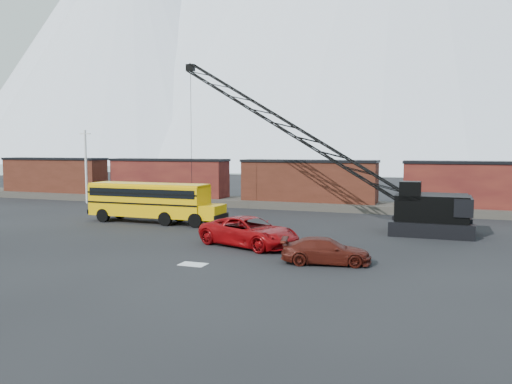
% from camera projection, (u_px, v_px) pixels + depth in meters
% --- Properties ---
extents(ground, '(160.00, 160.00, 0.00)m').
position_uv_depth(ground, '(217.00, 249.00, 29.76)').
color(ground, black).
rests_on(ground, ground).
extents(gravel_berm, '(120.00, 5.00, 0.70)m').
position_uv_depth(gravel_berm, '(308.00, 205.00, 50.28)').
color(gravel_berm, '#48423B').
rests_on(gravel_berm, ground).
extents(boxcar_west_far, '(13.70, 3.10, 4.17)m').
position_uv_depth(boxcar_west_far, '(55.00, 175.00, 61.13)').
color(boxcar_west_far, '#4F2116').
rests_on(boxcar_west_far, gravel_berm).
extents(boxcar_west_near, '(13.70, 3.10, 4.17)m').
position_uv_depth(boxcar_west_near, '(169.00, 178.00, 55.60)').
color(boxcar_west_near, '#411212').
rests_on(boxcar_west_near, gravel_berm).
extents(boxcar_mid, '(13.70, 3.10, 4.17)m').
position_uv_depth(boxcar_mid, '(309.00, 181.00, 50.07)').
color(boxcar_mid, '#4F2116').
rests_on(boxcar_mid, gravel_berm).
extents(boxcar_east_near, '(13.70, 3.10, 4.17)m').
position_uv_depth(boxcar_east_near, '(483.00, 185.00, 44.54)').
color(boxcar_east_near, '#411212').
rests_on(boxcar_east_near, gravel_berm).
extents(utility_pole, '(1.40, 0.24, 8.00)m').
position_uv_depth(utility_pole, '(86.00, 165.00, 54.51)').
color(utility_pole, silver).
rests_on(utility_pole, ground).
extents(snow_patch, '(1.40, 0.90, 0.02)m').
position_uv_depth(snow_patch, '(193.00, 264.00, 25.85)').
color(snow_patch, silver).
rests_on(snow_patch, ground).
extents(school_bus, '(11.65, 2.65, 3.19)m').
position_uv_depth(school_bus, '(152.00, 201.00, 40.30)').
color(school_bus, '#E3A804').
rests_on(school_bus, ground).
extents(red_pickup, '(7.11, 4.96, 1.80)m').
position_uv_depth(red_pickup, '(249.00, 232.00, 30.65)').
color(red_pickup, '#8D060A').
rests_on(red_pickup, ground).
extents(maroon_suv, '(4.94, 2.82, 1.35)m').
position_uv_depth(maroon_suv, '(326.00, 251.00, 25.99)').
color(maroon_suv, '#46130C').
rests_on(maroon_suv, ground).
extents(crawler_crane, '(23.65, 5.64, 13.58)m').
position_uv_depth(crawler_crane, '(292.00, 130.00, 39.56)').
color(crawler_crane, black).
rests_on(crawler_crane, ground).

